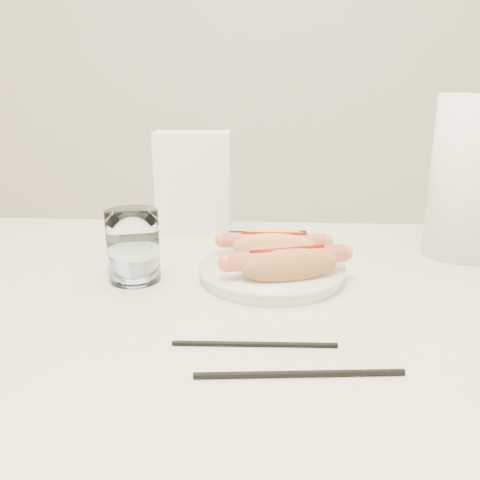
# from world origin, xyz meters

# --- Properties ---
(table) EXTENTS (1.20, 0.80, 0.75)m
(table) POSITION_xyz_m (0.00, 0.00, 0.69)
(table) COLOR silver
(table) RESTS_ON ground
(plate) EXTENTS (0.25, 0.25, 0.02)m
(plate) POSITION_xyz_m (0.08, 0.05, 0.76)
(plate) COLOR white
(plate) RESTS_ON table
(hotdog_left) EXTENTS (0.17, 0.07, 0.05)m
(hotdog_left) POSITION_xyz_m (0.08, 0.10, 0.79)
(hotdog_left) COLOR #EF9E5F
(hotdog_left) RESTS_ON plate
(hotdog_right) EXTENTS (0.19, 0.11, 0.05)m
(hotdog_right) POSITION_xyz_m (0.10, 0.01, 0.79)
(hotdog_right) COLOR #B97B48
(hotdog_right) RESTS_ON plate
(water_glass) EXTENTS (0.08, 0.08, 0.11)m
(water_glass) POSITION_xyz_m (-0.14, 0.03, 0.81)
(water_glass) COLOR white
(water_glass) RESTS_ON table
(chopstick_near) EXTENTS (0.20, 0.01, 0.01)m
(chopstick_near) POSITION_xyz_m (0.06, -0.17, 0.75)
(chopstick_near) COLOR black
(chopstick_near) RESTS_ON table
(chopstick_far) EXTENTS (0.23, 0.03, 0.01)m
(chopstick_far) POSITION_xyz_m (0.11, -0.23, 0.75)
(chopstick_far) COLOR black
(chopstick_far) RESTS_ON table
(napkin_box) EXTENTS (0.16, 0.10, 0.21)m
(napkin_box) POSITION_xyz_m (-0.09, 0.34, 0.85)
(napkin_box) COLOR white
(napkin_box) RESTS_ON table
(navy_napkin) EXTENTS (0.17, 0.17, 0.01)m
(navy_napkin) POSITION_xyz_m (0.07, 0.22, 0.75)
(navy_napkin) COLOR #131137
(navy_napkin) RESTS_ON table
(paper_towel_roll) EXTENTS (0.14, 0.14, 0.29)m
(paper_towel_roll) POSITION_xyz_m (0.42, 0.19, 0.89)
(paper_towel_roll) COLOR white
(paper_towel_roll) RESTS_ON table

